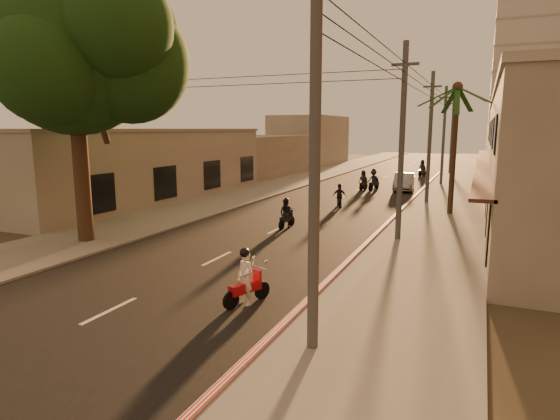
{
  "coord_description": "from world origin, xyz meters",
  "views": [
    {
      "loc": [
        9.6,
        -13.8,
        5.21
      ],
      "look_at": [
        0.78,
        6.63,
        1.32
      ],
      "focal_mm": 30.0,
      "sensor_mm": 36.0,
      "label": 1
    }
  ],
  "objects_px": {
    "palm_tree": "(457,95)",
    "parked_car": "(404,182)",
    "broadleaf_tree": "(82,52)",
    "scooter_mid_b": "(339,197)",
    "scooter_mid_a": "(286,214)",
    "scooter_far_a": "(363,181)",
    "scooter_far_b": "(374,180)",
    "scooter_red": "(245,279)",
    "scooter_far_c": "(422,169)"
  },
  "relations": [
    {
      "from": "palm_tree",
      "to": "scooter_far_b",
      "type": "bearing_deg",
      "value": 124.76
    },
    {
      "from": "scooter_mid_b",
      "to": "parked_car",
      "type": "distance_m",
      "value": 10.9
    },
    {
      "from": "parked_car",
      "to": "scooter_mid_b",
      "type": "bearing_deg",
      "value": -109.27
    },
    {
      "from": "parked_car",
      "to": "scooter_far_c",
      "type": "relative_size",
      "value": 2.5
    },
    {
      "from": "scooter_mid_a",
      "to": "scooter_far_a",
      "type": "bearing_deg",
      "value": 95.29
    },
    {
      "from": "palm_tree",
      "to": "parked_car",
      "type": "relative_size",
      "value": 1.77
    },
    {
      "from": "broadleaf_tree",
      "to": "parked_car",
      "type": "relative_size",
      "value": 2.61
    },
    {
      "from": "scooter_mid_a",
      "to": "scooter_red",
      "type": "bearing_deg",
      "value": -68.1
    },
    {
      "from": "parked_car",
      "to": "scooter_far_c",
      "type": "bearing_deg",
      "value": 84.72
    },
    {
      "from": "broadleaf_tree",
      "to": "scooter_far_b",
      "type": "height_order",
      "value": "broadleaf_tree"
    },
    {
      "from": "scooter_far_a",
      "to": "scooter_far_c",
      "type": "bearing_deg",
      "value": 85.13
    },
    {
      "from": "scooter_mid_a",
      "to": "scooter_far_a",
      "type": "relative_size",
      "value": 0.95
    },
    {
      "from": "scooter_far_b",
      "to": "scooter_red",
      "type": "bearing_deg",
      "value": -72.48
    },
    {
      "from": "broadleaf_tree",
      "to": "parked_car",
      "type": "bearing_deg",
      "value": 67.33
    },
    {
      "from": "broadleaf_tree",
      "to": "scooter_mid_b",
      "type": "height_order",
      "value": "broadleaf_tree"
    },
    {
      "from": "broadleaf_tree",
      "to": "scooter_far_c",
      "type": "bearing_deg",
      "value": 74.81
    },
    {
      "from": "scooter_mid_b",
      "to": "scooter_far_b",
      "type": "relative_size",
      "value": 0.85
    },
    {
      "from": "broadleaf_tree",
      "to": "scooter_mid_b",
      "type": "bearing_deg",
      "value": 61.28
    },
    {
      "from": "scooter_far_b",
      "to": "parked_car",
      "type": "relative_size",
      "value": 0.41
    },
    {
      "from": "broadleaf_tree",
      "to": "scooter_mid_a",
      "type": "distance_m",
      "value": 12.22
    },
    {
      "from": "scooter_far_a",
      "to": "scooter_mid_a",
      "type": "bearing_deg",
      "value": -82.42
    },
    {
      "from": "scooter_far_c",
      "to": "palm_tree",
      "type": "bearing_deg",
      "value": -62.34
    },
    {
      "from": "scooter_far_a",
      "to": "parked_car",
      "type": "bearing_deg",
      "value": 26.11
    },
    {
      "from": "broadleaf_tree",
      "to": "scooter_far_a",
      "type": "relative_size",
      "value": 6.91
    },
    {
      "from": "broadleaf_tree",
      "to": "scooter_mid_a",
      "type": "height_order",
      "value": "broadleaf_tree"
    },
    {
      "from": "broadleaf_tree",
      "to": "parked_car",
      "type": "xyz_separation_m",
      "value": [
        10.24,
        24.5,
        -7.73
      ]
    },
    {
      "from": "scooter_mid_a",
      "to": "scooter_far_a",
      "type": "xyz_separation_m",
      "value": [
        0.1,
        16.96,
        0.04
      ]
    },
    {
      "from": "palm_tree",
      "to": "broadleaf_tree",
      "type": "bearing_deg",
      "value": -136.52
    },
    {
      "from": "scooter_far_a",
      "to": "palm_tree",
      "type": "bearing_deg",
      "value": -43.58
    },
    {
      "from": "palm_tree",
      "to": "parked_car",
      "type": "bearing_deg",
      "value": 112.34
    },
    {
      "from": "scooter_far_c",
      "to": "scooter_far_a",
      "type": "bearing_deg",
      "value": -85.64
    },
    {
      "from": "scooter_mid_a",
      "to": "scooter_far_c",
      "type": "relative_size",
      "value": 0.9
    },
    {
      "from": "palm_tree",
      "to": "scooter_far_c",
      "type": "distance_m",
      "value": 24.96
    },
    {
      "from": "scooter_mid_a",
      "to": "scooter_mid_b",
      "type": "bearing_deg",
      "value": 89.98
    },
    {
      "from": "scooter_red",
      "to": "parked_car",
      "type": "xyz_separation_m",
      "value": [
        0.25,
        28.63,
        -0.04
      ]
    },
    {
      "from": "scooter_far_a",
      "to": "scooter_mid_b",
      "type": "bearing_deg",
      "value": -78.27
    },
    {
      "from": "palm_tree",
      "to": "scooter_far_b",
      "type": "xyz_separation_m",
      "value": [
        -6.79,
        9.79,
        -6.29
      ]
    },
    {
      "from": "parked_car",
      "to": "scooter_far_c",
      "type": "height_order",
      "value": "scooter_far_c"
    },
    {
      "from": "broadleaf_tree",
      "to": "scooter_mid_a",
      "type": "relative_size",
      "value": 7.29
    },
    {
      "from": "scooter_mid_a",
      "to": "scooter_far_c",
      "type": "bearing_deg",
      "value": 89.55
    },
    {
      "from": "broadleaf_tree",
      "to": "scooter_red",
      "type": "distance_m",
      "value": 13.26
    },
    {
      "from": "scooter_far_a",
      "to": "scooter_far_b",
      "type": "relative_size",
      "value": 0.93
    },
    {
      "from": "scooter_mid_a",
      "to": "parked_car",
      "type": "bearing_deg",
      "value": 85.11
    },
    {
      "from": "scooter_mid_b",
      "to": "scooter_far_c",
      "type": "bearing_deg",
      "value": 64.87
    },
    {
      "from": "scooter_far_a",
      "to": "scooter_far_c",
      "type": "distance_m",
      "value": 14.52
    },
    {
      "from": "scooter_far_b",
      "to": "scooter_far_c",
      "type": "height_order",
      "value": "scooter_far_b"
    },
    {
      "from": "palm_tree",
      "to": "scooter_mid_a",
      "type": "height_order",
      "value": "palm_tree"
    },
    {
      "from": "scooter_red",
      "to": "scooter_mid_b",
      "type": "relative_size",
      "value": 1.1
    },
    {
      "from": "broadleaf_tree",
      "to": "scooter_red",
      "type": "xyz_separation_m",
      "value": [
        9.98,
        -4.13,
        -7.69
      ]
    },
    {
      "from": "broadleaf_tree",
      "to": "scooter_red",
      "type": "height_order",
      "value": "broadleaf_tree"
    }
  ]
}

